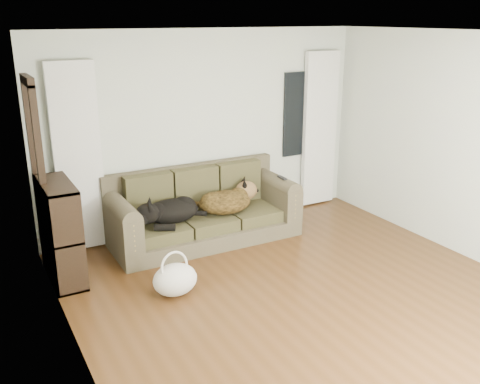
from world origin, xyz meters
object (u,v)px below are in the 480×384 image
dog_shepherd (227,201)px  tote_bag (175,281)px  sofa (204,207)px  dog_black_lab (169,212)px  bookshelf (61,236)px

dog_shepherd → tote_bag: size_ratio=1.53×
sofa → dog_black_lab: size_ratio=3.52×
tote_bag → dog_shepherd: bearing=43.1°
tote_bag → bookshelf: bookshelf is taller
dog_shepherd → bookshelf: bearing=11.6°
bookshelf → sofa: bearing=13.8°
sofa → dog_shepherd: size_ratio=3.32×
tote_bag → dog_black_lab: bearing=70.9°
dog_shepherd → sofa: bearing=-4.7°
sofa → dog_black_lab: bearing=-173.6°
sofa → bookshelf: bearing=-172.8°
dog_shepherd → bookshelf: size_ratio=0.65×
sofa → tote_bag: (-0.87, -1.16, -0.29)m
sofa → dog_shepherd: (0.29, -0.06, 0.04)m
dog_black_lab → bookshelf: (-1.31, -0.17, 0.02)m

